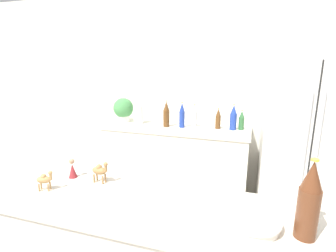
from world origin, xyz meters
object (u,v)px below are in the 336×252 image
at_px(wise_man_figurine_crimson, 72,169).
at_px(back_bottle_1, 242,121).
at_px(back_bottle_0, 233,118).
at_px(paper_towel_roll, 138,115).
at_px(wine_bottle, 309,201).
at_px(back_bottle_2, 218,119).
at_px(fruit_bowl, 253,222).
at_px(camel_figurine, 100,170).
at_px(back_bottle_5, 182,115).
at_px(back_bottle_4, 166,114).
at_px(camel_figurine_second, 45,179).
at_px(potted_plant, 123,109).
at_px(back_bottle_3, 194,116).
at_px(refrigerator, 304,141).

bearing_deg(wise_man_figurine_crimson, back_bottle_1, 62.89).
height_order(back_bottle_0, back_bottle_1, back_bottle_0).
bearing_deg(paper_towel_roll, wine_bottle, -50.08).
relative_size(back_bottle_2, fruit_bowl, 1.02).
relative_size(back_bottle_0, wine_bottle, 0.87).
bearing_deg(back_bottle_2, paper_towel_roll, -176.64).
relative_size(back_bottle_2, camel_figurine, 1.85).
relative_size(paper_towel_roll, back_bottle_5, 0.73).
bearing_deg(fruit_bowl, back_bottle_4, 118.35).
distance_m(camel_figurine_second, wise_man_figurine_crimson, 0.19).
xyz_separation_m(paper_towel_roll, wise_man_figurine_crimson, (0.33, -1.73, 0.01)).
relative_size(paper_towel_roll, wise_man_figurine_crimson, 1.85).
distance_m(back_bottle_2, wise_man_figurine_crimson, 1.91).
relative_size(back_bottle_5, camel_figurine, 2.30).
relative_size(back_bottle_1, back_bottle_2, 0.93).
height_order(potted_plant, back_bottle_5, potted_plant).
relative_size(potted_plant, back_bottle_2, 1.25).
distance_m(fruit_bowl, camel_figurine, 0.89).
distance_m(back_bottle_2, back_bottle_3, 0.29).
bearing_deg(refrigerator, wine_bottle, -99.44).
relative_size(potted_plant, camel_figurine, 2.32).
relative_size(refrigerator, paper_towel_roll, 7.69).
bearing_deg(back_bottle_2, wine_bottle, -72.88).
height_order(back_bottle_3, wine_bottle, wine_bottle).
distance_m(back_bottle_3, wine_bottle, 2.19).
distance_m(back_bottle_1, back_bottle_5, 0.70).
distance_m(paper_towel_roll, fruit_bowl, 2.38).
xyz_separation_m(back_bottle_5, fruit_bowl, (0.83, -1.91, -0.05)).
bearing_deg(back_bottle_0, back_bottle_3, 178.75).
height_order(paper_towel_roll, back_bottle_5, back_bottle_5).
xyz_separation_m(camel_figurine, wise_man_figurine_crimson, (-0.20, 0.01, -0.03)).
height_order(camel_figurine, camel_figurine_second, camel_figurine).
relative_size(refrigerator, camel_figurine_second, 14.86).
bearing_deg(back_bottle_0, paper_towel_roll, -177.07).
bearing_deg(back_bottle_4, camel_figurine_second, -92.84).
bearing_deg(back_bottle_5, paper_towel_roll, 178.87).
bearing_deg(camel_figurine_second, back_bottle_5, 81.57).
bearing_deg(wise_man_figurine_crimson, back_bottle_3, 78.13).
distance_m(back_bottle_1, camel_figurine_second, 2.24).
bearing_deg(wine_bottle, potted_plant, 133.11).
bearing_deg(refrigerator, potted_plant, 177.87).
distance_m(back_bottle_5, camel_figurine_second, 1.93).
distance_m(back_bottle_3, back_bottle_5, 0.16).
distance_m(paper_towel_roll, wise_man_figurine_crimson, 1.77).
height_order(refrigerator, wise_man_figurine_crimson, refrigerator).
distance_m(back_bottle_1, camel_figurine, 1.97).
bearing_deg(back_bottle_0, back_bottle_4, -173.13).
bearing_deg(back_bottle_5, back_bottle_1, 8.38).
bearing_deg(paper_towel_roll, back_bottle_4, -5.15).
xyz_separation_m(back_bottle_0, fruit_bowl, (0.23, -1.98, -0.04)).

